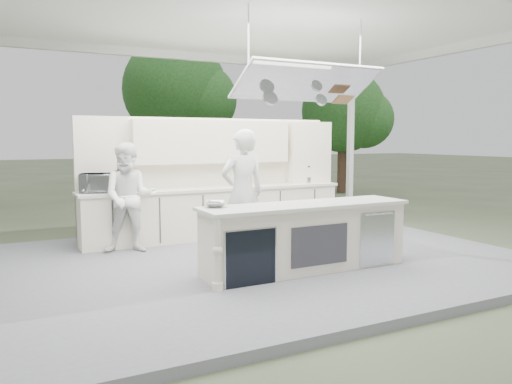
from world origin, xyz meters
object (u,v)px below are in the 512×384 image
demo_island (305,237)px  head_chef (243,193)px  back_counter (217,212)px  sous_chef (130,198)px

demo_island → head_chef: head_chef is taller
back_counter → head_chef: bearing=-97.9°
sous_chef → demo_island: bearing=-32.9°
demo_island → head_chef: (-0.40, 1.20, 0.53)m
demo_island → head_chef: bearing=108.4°
demo_island → sous_chef: size_ratio=1.73×
back_counter → sous_chef: size_ratio=2.83×
back_counter → head_chef: 1.71m
back_counter → sous_chef: sous_chef is taller
demo_island → sous_chef: bearing=130.6°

